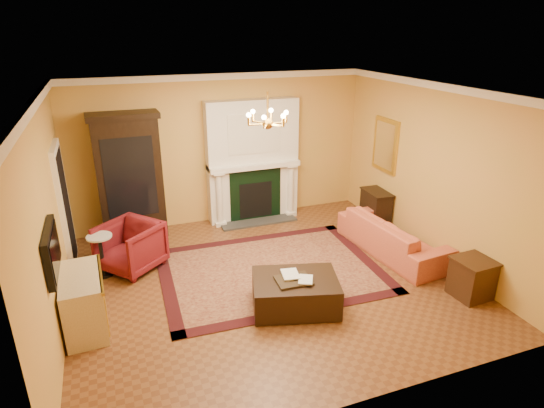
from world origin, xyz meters
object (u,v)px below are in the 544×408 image
end_table (472,279)px  console_table (375,209)px  pedestal_table (101,253)px  coral_sofa (393,230)px  china_cabinet (130,180)px  leather_ottoman (295,293)px  commode (84,302)px  wingback_armchair (130,244)px

end_table → console_table: size_ratio=0.80×
pedestal_table → coral_sofa: 5.00m
pedestal_table → end_table: 5.81m
china_cabinet → end_table: china_cabinet is taller
coral_sofa → leather_ottoman: size_ratio=1.84×
commode → end_table: (5.45, -1.20, -0.11)m
commode → leather_ottoman: commode is taller
wingback_armchair → pedestal_table: bearing=-122.0°
end_table → commode: bearing=167.6°
pedestal_table → console_table: console_table is taller
china_cabinet → wingback_armchair: size_ratio=2.55×
wingback_armchair → leather_ottoman: 2.93m
pedestal_table → console_table: bearing=1.8°
china_cabinet → leather_ottoman: (1.97, -3.33, -0.91)m
coral_sofa → leather_ottoman: coral_sofa is taller
wingback_armchair → console_table: wingback_armchair is taller
leather_ottoman → end_table: bearing=1.6°
coral_sofa → pedestal_table: bearing=73.4°
coral_sofa → console_table: (0.35, 1.12, -0.07)m
china_cabinet → commode: (-0.88, -2.78, -0.75)m
china_cabinet → wingback_armchair: china_cabinet is taller
end_table → leather_ottoman: size_ratio=0.48×
wingback_armchair → console_table: 4.80m
commode → coral_sofa: size_ratio=0.48×
pedestal_table → leather_ottoman: size_ratio=0.59×
coral_sofa → leather_ottoman: (-2.32, -0.98, -0.19)m
coral_sofa → wingback_armchair: bearing=71.5°
end_table → coral_sofa: bearing=100.0°
china_cabinet → coral_sofa: bearing=-30.9°
pedestal_table → coral_sofa: coral_sofa is taller
wingback_armchair → coral_sofa: wingback_armchair is taller
end_table → leather_ottoman: 2.69m
commode → leather_ottoman: (2.84, -0.55, -0.16)m
china_cabinet → commode: china_cabinet is taller
china_cabinet → pedestal_table: china_cabinet is taller
wingback_armchair → console_table: size_ratio=1.24×
wingback_armchair → commode: 1.62m
end_table → leather_ottoman: (-2.61, 0.65, -0.05)m
commode → leather_ottoman: 2.90m
china_cabinet → console_table: 4.86m
pedestal_table → coral_sofa: size_ratio=0.32×
commode → end_table: commode is taller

